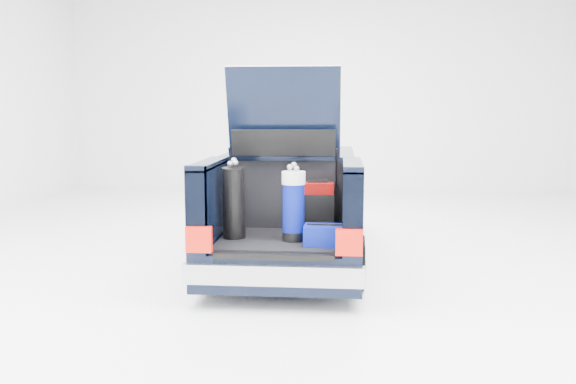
# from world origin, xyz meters

# --- Properties ---
(ground) EXTENTS (14.00, 14.00, 0.00)m
(ground) POSITION_xyz_m (0.00, 0.00, 0.00)
(ground) COLOR white
(ground) RESTS_ON ground
(car) EXTENTS (1.87, 4.65, 2.47)m
(car) POSITION_xyz_m (-0.00, 0.11, 0.67)
(car) COLOR black
(car) RESTS_ON ground
(red_suitcase) EXTENTS (0.37, 0.25, 0.60)m
(red_suitcase) POSITION_xyz_m (0.39, -1.09, 0.88)
(red_suitcase) COLOR #660403
(red_suitcase) RESTS_ON car
(black_golf_bag) EXTENTS (0.25, 0.28, 0.87)m
(black_golf_bag) POSITION_xyz_m (-0.50, -1.52, 0.99)
(black_golf_bag) COLOR black
(black_golf_bag) RESTS_ON car
(blue_golf_bag) EXTENTS (0.33, 0.33, 0.84)m
(blue_golf_bag) POSITION_xyz_m (0.15, -1.58, 0.98)
(blue_golf_bag) COLOR black
(blue_golf_bag) RESTS_ON car
(blue_duffel) EXTENTS (0.45, 0.30, 0.23)m
(blue_duffel) POSITION_xyz_m (0.50, -1.78, 0.71)
(blue_duffel) COLOR #040E6E
(blue_duffel) RESTS_ON car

